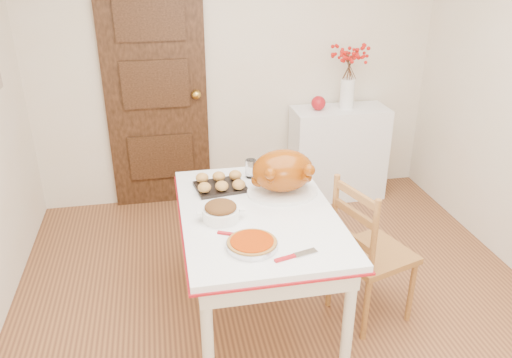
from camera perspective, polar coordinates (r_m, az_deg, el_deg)
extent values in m
cube|color=#57311D|center=(3.22, 4.19, -17.24)|extent=(3.50, 4.00, 0.00)
cube|color=silver|center=(4.44, -2.15, 13.14)|extent=(3.50, 0.00, 2.50)
cube|color=black|center=(4.41, -11.19, 9.66)|extent=(0.85, 0.06, 2.06)
cube|color=white|center=(4.69, 9.18, 2.91)|extent=(0.84, 0.37, 0.84)
sphere|color=#A51118|center=(4.47, 7.03, 8.47)|extent=(0.12, 0.12, 0.12)
cylinder|color=#9D2800|center=(2.55, -0.46, -7.21)|extent=(0.30, 0.30, 0.05)
cylinder|color=white|center=(3.28, -0.59, 1.18)|extent=(0.08, 0.08, 0.12)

